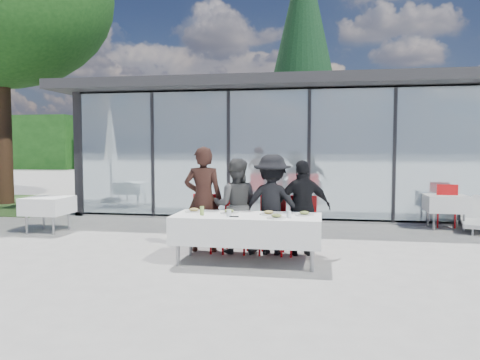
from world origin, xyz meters
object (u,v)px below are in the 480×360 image
object	(u,v)px
dining_table	(247,229)
diner_chair_c	(272,222)
diner_d	(303,208)
lounger	(477,218)
diner_b	(236,206)
diner_c	(272,204)
diner_chair_a	(204,220)
juice_bottle	(202,211)
spare_chair_b	(446,204)
conifer_tree	(303,48)
plate_c	(269,213)
folded_eyeglasses	(234,216)
plate_b	(229,212)
plate_d	(304,214)
diner_chair_b	(236,221)
plate_a	(194,211)
spare_table_left	(48,206)
spare_table_right	(446,203)
diner_chair_d	(303,222)
plate_extra	(276,217)
diner_a	(203,199)

from	to	relation	value
dining_table	diner_chair_c	bearing A→B (deg)	67.27
diner_d	lounger	size ratio (longest dim) A/B	1.10
diner_b	diner_c	world-z (taller)	diner_c
diner_chair_a	diner_c	distance (m)	1.22
diner_b	juice_bottle	world-z (taller)	diner_b
spare_chair_b	conifer_tree	xyz separation A→B (m)	(-3.56, 9.24, 5.45)
plate_c	folded_eyeglasses	xyz separation A→B (m)	(-0.48, -0.32, -0.02)
plate_b	plate_d	size ratio (longest dim) A/B	1.00
dining_table	diner_chair_b	world-z (taller)	diner_chair_b
diner_chair_a	diner_c	xyz separation A→B (m)	(1.18, -0.05, 0.30)
diner_chair_a	plate_a	bearing A→B (deg)	-91.93
lounger	dining_table	bearing A→B (deg)	-140.06
juice_bottle	spare_chair_b	xyz separation A→B (m)	(4.52, 4.07, -0.28)
plate_d	spare_chair_b	bearing A→B (deg)	52.04
spare_table_left	spare_table_right	xyz separation A→B (m)	(8.39, 1.88, 0.00)
spare_table_right	conifer_tree	distance (m)	11.37
dining_table	folded_eyeglasses	bearing A→B (deg)	-122.62
diner_chair_d	diner_c	bearing A→B (deg)	-174.47
dining_table	plate_d	xyz separation A→B (m)	(0.87, 0.10, 0.24)
diner_b	diner_chair_a	bearing A→B (deg)	-9.08
plate_c	spare_table_right	world-z (taller)	plate_c
spare_table_left	spare_chair_b	bearing A→B (deg)	13.34
plate_extra	conifer_tree	bearing A→B (deg)	90.79
diner_chair_a	diner_d	world-z (taller)	diner_d
diner_c	spare_table_right	world-z (taller)	diner_c
plate_c	juice_bottle	xyz separation A→B (m)	(-1.00, -0.23, 0.05)
juice_bottle	folded_eyeglasses	distance (m)	0.53
spare_table_left	spare_chair_b	distance (m)	8.65
diner_chair_c	spare_chair_b	size ratio (longest dim) A/B	1.00
folded_eyeglasses	diner_chair_c	bearing A→B (deg)	64.70
spare_table_right	conifer_tree	size ratio (longest dim) A/B	0.08
diner_a	plate_d	xyz separation A→B (m)	(1.74, -0.60, -0.13)
spare_table_right	spare_chair_b	world-z (taller)	spare_chair_b
dining_table	diner_a	size ratio (longest dim) A/B	1.25
spare_table_left	dining_table	bearing A→B (deg)	-22.85
plate_b	plate_d	bearing A→B (deg)	-0.86
diner_a	diner_b	world-z (taller)	diner_a
dining_table	diner_chair_b	size ratio (longest dim) A/B	2.32
diner_d	plate_c	size ratio (longest dim) A/B	5.49
juice_bottle	conifer_tree	world-z (taller)	conifer_tree
diner_d	diner_chair_d	distance (m)	0.26
plate_c	juice_bottle	size ratio (longest dim) A/B	2.08
plate_c	lounger	world-z (taller)	plate_c
plate_a	folded_eyeglasses	bearing A→B (deg)	-29.36
diner_chair_d	plate_c	distance (m)	0.87
diner_a	diner_c	bearing A→B (deg)	172.93
conifer_tree	plate_d	bearing A→B (deg)	-87.46
diner_chair_c	diner_d	size ratio (longest dim) A/B	0.62
spare_table_right	lounger	distance (m)	0.69
dining_table	conifer_tree	world-z (taller)	conifer_tree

